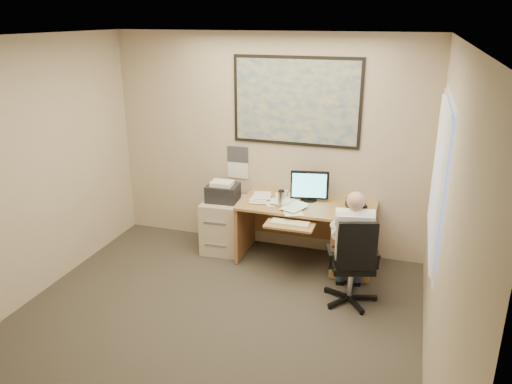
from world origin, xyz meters
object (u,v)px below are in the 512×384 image
(office_chair, at_px, (349,278))
(person, at_px, (353,248))
(desk, at_px, (333,231))
(filing_cabinet, at_px, (224,220))

(office_chair, xyz_separation_m, person, (0.01, 0.07, 0.32))
(desk, relative_size, office_chair, 1.62)
(office_chair, distance_m, person, 0.33)
(desk, xyz_separation_m, office_chair, (0.30, -0.80, -0.16))
(desk, xyz_separation_m, filing_cabinet, (-1.41, 0.01, -0.05))
(office_chair, bearing_deg, filing_cabinet, 137.43)
(desk, bearing_deg, office_chair, -69.48)
(person, bearing_deg, desk, 103.37)
(desk, relative_size, person, 1.32)
(desk, height_order, filing_cabinet, desk)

